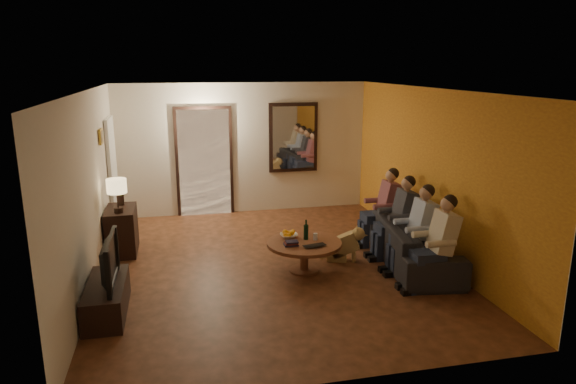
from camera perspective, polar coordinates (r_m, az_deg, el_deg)
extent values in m
cube|color=#3D2110|center=(7.81, -1.69, -8.13)|extent=(5.00, 6.00, 0.01)
cube|color=white|center=(7.24, -1.84, 11.28)|extent=(5.00, 6.00, 0.01)
cube|color=beige|center=(10.33, -4.89, 4.82)|extent=(5.00, 0.02, 2.60)
cube|color=beige|center=(4.63, 5.26, -6.90)|extent=(5.00, 0.02, 2.60)
cube|color=beige|center=(7.39, -21.17, 0.19)|extent=(0.02, 6.00, 2.60)
cube|color=beige|center=(8.25, 15.57, 1.99)|extent=(0.02, 6.00, 2.60)
cube|color=#BE6B20|center=(8.24, 15.51, 1.99)|extent=(0.01, 6.00, 2.60)
cube|color=#FFE0A5|center=(10.28, -9.27, 3.22)|extent=(1.00, 0.06, 2.10)
cube|color=black|center=(10.27, -9.27, 3.21)|extent=(1.12, 0.04, 2.22)
cube|color=silver|center=(10.33, -7.86, 2.48)|extent=(0.45, 0.03, 1.70)
cube|color=black|center=(10.44, 0.59, 6.07)|extent=(1.00, 0.05, 1.40)
cube|color=white|center=(10.41, 0.63, 6.05)|extent=(0.86, 0.02, 1.26)
cube|color=white|center=(9.67, -18.88, 1.78)|extent=(0.06, 0.85, 2.04)
cube|color=#B28C33|center=(8.56, -20.07, 5.82)|extent=(0.03, 0.28, 0.24)
cube|color=brown|center=(8.55, -19.97, 5.83)|extent=(0.01, 0.22, 0.18)
cube|color=black|center=(8.63, -17.98, -4.09)|extent=(0.45, 0.82, 0.73)
cube|color=black|center=(6.70, -19.49, -11.08)|extent=(0.45, 1.18, 0.39)
imported|color=black|center=(6.51, -19.83, -7.23)|extent=(0.99, 0.13, 0.57)
imported|color=black|center=(7.99, 13.78, -5.55)|extent=(2.33, 1.19, 0.65)
cylinder|color=brown|center=(7.53, 1.81, -7.17)|extent=(1.31, 1.31, 0.45)
imported|color=white|center=(7.60, 0.09, -4.89)|extent=(0.26, 0.26, 0.06)
cylinder|color=silver|center=(7.52, 3.07, -4.97)|extent=(0.06, 0.06, 0.10)
imported|color=black|center=(7.22, 3.15, -6.13)|extent=(0.37, 0.28, 0.03)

